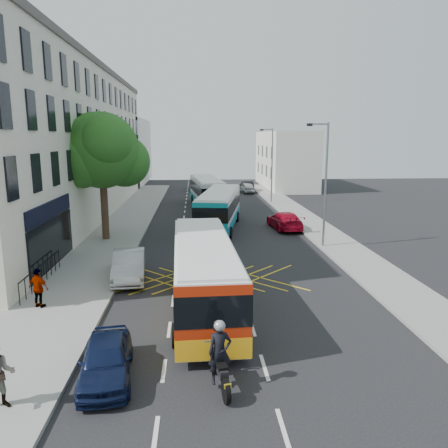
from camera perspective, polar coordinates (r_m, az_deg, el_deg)
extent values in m
plane|color=black|center=(17.41, 3.71, -13.31)|extent=(120.00, 120.00, 0.00)
cube|color=gray|center=(32.15, -15.12, -1.99)|extent=(5.00, 70.00, 0.15)
cube|color=gray|center=(32.95, 13.31, -1.58)|extent=(3.00, 70.00, 0.15)
cube|color=beige|center=(41.91, -20.54, 9.57)|extent=(8.00, 45.00, 13.00)
cube|color=#59544C|center=(42.33, -21.20, 18.73)|extent=(8.30, 45.00, 0.50)
cube|color=black|center=(25.23, -21.79, 1.73)|extent=(0.12, 7.00, 0.90)
cube|color=black|center=(25.57, -21.50, -2.25)|extent=(0.12, 7.00, 2.60)
cube|color=silver|center=(71.71, -13.49, 9.19)|extent=(8.00, 20.00, 10.00)
cube|color=silver|center=(65.11, 7.93, 8.33)|extent=(6.00, 18.00, 8.00)
cylinder|color=#382619|center=(31.72, -15.33, 2.02)|extent=(0.50, 0.50, 4.40)
sphere|color=#215217|center=(31.35, -15.71, 9.25)|extent=(5.20, 5.20, 5.20)
sphere|color=#215217|center=(31.92, -12.86, 7.98)|extent=(3.60, 3.60, 3.60)
sphere|color=#215217|center=(31.06, -18.06, 7.99)|extent=(3.80, 3.80, 3.80)
sphere|color=#215217|center=(29.95, -15.14, 10.35)|extent=(3.40, 3.40, 3.40)
sphere|color=#215217|center=(32.58, -16.81, 11.01)|extent=(3.20, 3.20, 3.20)
cylinder|color=slate|center=(29.11, 13.13, 4.90)|extent=(0.14, 0.14, 8.00)
cylinder|color=slate|center=(28.79, 12.31, 12.65)|extent=(1.20, 0.10, 0.10)
cube|color=black|center=(28.63, 11.12, 12.61)|extent=(0.35, 0.15, 0.18)
cylinder|color=slate|center=(48.52, 6.28, 7.57)|extent=(0.14, 0.14, 8.00)
cylinder|color=slate|center=(48.33, 5.66, 12.20)|extent=(1.20, 0.10, 0.10)
cube|color=black|center=(48.24, 4.94, 12.15)|extent=(0.35, 0.15, 0.18)
cube|color=silver|center=(18.71, -2.67, -6.27)|extent=(2.78, 10.59, 2.53)
cube|color=silver|center=(18.35, -2.71, -2.35)|extent=(2.59, 10.37, 0.11)
cube|color=black|center=(18.60, -2.68, -5.21)|extent=(2.85, 10.65, 1.05)
cube|color=#F3A614|center=(18.99, -2.65, -8.81)|extent=(2.84, 10.64, 0.72)
cube|color=#B32309|center=(13.82, -1.38, -12.69)|extent=(2.43, 0.19, 2.39)
cube|color=#FF0C0C|center=(14.06, -5.34, -15.31)|extent=(0.25, 0.07, 0.25)
cube|color=#FF0C0C|center=(14.19, 2.58, -15.00)|extent=(0.25, 0.07, 0.25)
cylinder|color=black|center=(21.77, -6.25, -7.01)|extent=(0.30, 0.87, 0.86)
cylinder|color=black|center=(21.88, 0.06, -6.84)|extent=(0.30, 0.87, 0.86)
cylinder|color=black|center=(15.82, -6.32, -14.28)|extent=(0.30, 0.87, 0.86)
cylinder|color=black|center=(15.97, 2.55, -13.96)|extent=(0.30, 0.87, 0.86)
cube|color=silver|center=(35.00, -0.62, 2.06)|extent=(4.25, 10.92, 2.57)
cube|color=silver|center=(34.81, -0.62, 4.22)|extent=(4.02, 10.68, 0.12)
cube|color=black|center=(34.95, -0.62, 2.65)|extent=(4.32, 10.99, 1.07)
cube|color=#0B7D8F|center=(35.16, -0.62, 0.61)|extent=(4.31, 10.98, 0.73)
cube|color=#0B8992|center=(29.82, -1.83, 0.48)|extent=(2.44, 0.53, 2.42)
cube|color=#FF0C0C|center=(30.09, -3.64, -0.76)|extent=(0.26, 0.10, 0.25)
cube|color=#FF0C0C|center=(29.83, 0.00, -0.84)|extent=(0.26, 0.10, 0.25)
cylinder|color=black|center=(38.20, -1.90, 1.02)|extent=(0.42, 0.91, 0.87)
cylinder|color=black|center=(37.94, 1.73, 0.95)|extent=(0.42, 0.91, 0.87)
cylinder|color=black|center=(31.91, -3.55, -1.04)|extent=(0.42, 0.91, 0.87)
cylinder|color=black|center=(31.59, 0.79, -1.15)|extent=(0.42, 0.91, 0.87)
cube|color=silver|center=(46.24, -2.25, 4.30)|extent=(3.58, 10.84, 2.56)
cube|color=silver|center=(46.10, -2.26, 5.94)|extent=(3.36, 10.61, 0.12)
cube|color=black|center=(46.20, -2.25, 4.75)|extent=(3.64, 10.91, 1.06)
cube|color=#0D98A1|center=(46.36, -2.24, 3.20)|extent=(3.63, 10.90, 0.73)
cube|color=silver|center=(41.04, -1.23, 3.45)|extent=(2.45, 0.37, 2.42)
cube|color=#FF0C0C|center=(41.00, -2.55, 2.48)|extent=(0.26, 0.09, 0.25)
cube|color=#FF0C0C|center=(41.29, 0.09, 2.55)|extent=(0.26, 0.09, 0.25)
cylinder|color=black|center=(49.10, -4.11, 3.29)|extent=(0.37, 0.90, 0.87)
cylinder|color=black|center=(49.41, -1.31, 3.37)|extent=(0.37, 0.90, 0.87)
cylinder|color=black|center=(42.74, -3.18, 2.11)|extent=(0.37, 0.90, 0.87)
cylinder|color=black|center=(43.09, 0.01, 2.20)|extent=(0.37, 0.90, 0.87)
cylinder|color=black|center=(12.90, 0.28, -20.97)|extent=(0.25, 0.72, 0.71)
cylinder|color=black|center=(14.29, -1.38, -17.51)|extent=(0.25, 0.72, 0.71)
cube|color=black|center=(13.42, -0.60, -17.93)|extent=(0.46, 1.35, 0.24)
cube|color=black|center=(13.56, -0.88, -16.64)|extent=(0.39, 0.54, 0.22)
cube|color=black|center=(13.12, -0.32, -17.95)|extent=(0.38, 0.59, 0.11)
cylinder|color=slate|center=(14.05, -1.34, -16.11)|extent=(0.15, 0.49, 0.93)
cylinder|color=slate|center=(13.73, -1.19, -14.98)|extent=(0.66, 0.16, 0.04)
cube|color=gold|center=(12.61, 0.50, -20.44)|extent=(0.20, 0.05, 0.14)
imported|color=black|center=(13.17, -0.55, -16.39)|extent=(0.76, 0.57, 1.91)
sphere|color=#99999E|center=(12.81, -0.56, -13.15)|extent=(0.33, 0.33, 0.33)
imported|color=#0E1738|center=(14.27, -15.14, -16.67)|extent=(1.92, 3.90, 1.28)
imported|color=#A8ABB0|center=(23.12, -12.30, -5.30)|extent=(2.02, 4.65, 1.49)
imported|color=#A5071F|center=(35.15, 7.92, 0.46)|extent=(2.43, 5.02, 1.41)
imported|color=#42454A|center=(60.91, -3.36, 5.08)|extent=(2.37, 4.88, 1.34)
imported|color=#ADB1B5|center=(57.89, 2.99, 4.77)|extent=(1.94, 4.14, 1.37)
imported|color=black|center=(59.67, 3.01, 4.99)|extent=(1.52, 4.32, 1.42)
imported|color=gray|center=(20.12, -23.05, -7.72)|extent=(1.07, 0.78, 1.69)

